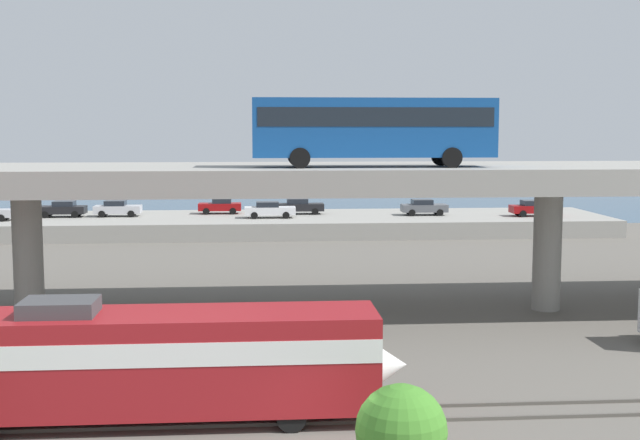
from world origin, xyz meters
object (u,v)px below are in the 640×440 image
Objects in this scene: parked_car_2 at (535,208)px; parked_car_7 at (220,206)px; transit_bus_on_overpass at (374,126)px; parked_car_1 at (424,207)px; parked_car_4 at (62,209)px; parked_car_0 at (117,208)px; parked_car_5 at (299,206)px; parked_car_3 at (269,210)px; train_locomotive at (167,357)px.

parked_car_7 is at bearing 171.28° from parked_car_2.
transit_bus_on_overpass is 38.70m from parked_car_1.
parked_car_4 is 14.65m from parked_car_7.
parked_car_2 is at bearing -3.97° from parked_car_0.
parked_car_4 is 0.94× the size of parked_car_5.
transit_bus_on_overpass is 2.79× the size of parked_car_0.
parked_car_3 and parked_car_5 have the same top height.
parked_car_7 is at bearing -172.29° from parked_car_4.
train_locomotive is 3.60× the size of parked_car_5.
train_locomotive is 3.55× the size of parked_car_3.
parked_car_2 is 0.98× the size of parked_car_3.
parked_car_2 is 0.99× the size of parked_car_5.
parked_car_4 and parked_car_7 have the same top height.
train_locomotive is at bearing -110.38° from parked_car_1.
parked_car_2 and parked_car_7 have the same top height.
parked_car_1 is (28.87, -0.99, 0.00)m from parked_car_0.
parked_car_0 is (-18.83, 37.59, -7.55)m from transit_bus_on_overpass.
parked_car_4 is at bearing 173.28° from parked_car_3.
parked_car_3 is (4.21, 49.42, 0.12)m from train_locomotive.
transit_bus_on_overpass reaches higher than parked_car_7.
parked_car_1 and parked_car_7 have the same top height.
parked_car_7 is (-4.69, 4.23, -0.00)m from parked_car_3.
parked_car_1 is 10.35m from parked_car_2.
parked_car_5 is at bearing 170.67° from parked_car_2.
parked_car_0 is at bearing 178.04° from parked_car_1.
parked_car_4 is 22.15m from parked_car_5.
parked_car_2 is 1.11× the size of parked_car_7.
train_locomotive is 4.04× the size of parked_car_7.
train_locomotive is 57.08m from parked_car_2.
parked_car_5 and parked_car_7 have the same top height.
transit_bus_on_overpass is at bearing -63.39° from parked_car_0.
train_locomotive reaches higher than parked_car_3.
parked_car_0 is 1.00× the size of parked_car_1.
parked_car_1 is 14.74m from parked_car_3.
parked_car_5 is 7.66m from parked_car_7.
transit_bus_on_overpass is 36.29m from parked_car_3.
parked_car_3 is at bearing -9.59° from parked_car_0.
train_locomotive is at bearing -97.71° from parked_car_5.
parked_car_1 is 0.93× the size of parked_car_5.
parked_car_2 is at bearing 59.88° from transit_bus_on_overpass.
parked_car_4 is (-14.99, 51.68, 0.11)m from train_locomotive.
parked_car_4 and parked_car_5 have the same top height.
transit_bus_on_overpass reaches higher than parked_car_0.
transit_bus_on_overpass is at bearing -105.33° from parked_car_1.
train_locomotive reaches higher than parked_car_4.
train_locomotive is at bearing 106.18° from parked_car_4.
parked_car_5 is at bearing 82.29° from train_locomotive.
transit_bus_on_overpass is 42.72m from parked_car_0.
train_locomotive is at bearing 90.51° from parked_car_7.
parked_car_2 is 24.88m from parked_car_3.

